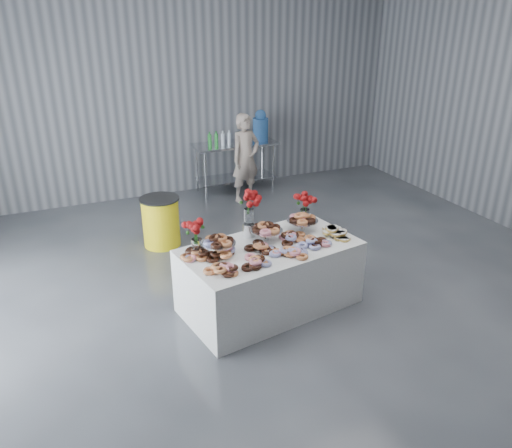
{
  "coord_description": "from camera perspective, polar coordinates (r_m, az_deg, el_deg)",
  "views": [
    {
      "loc": [
        -2.37,
        -4.05,
        3.12
      ],
      "look_at": [
        -0.33,
        0.62,
        0.9
      ],
      "focal_mm": 35.0,
      "sensor_mm": 36.0,
      "label": 1
    }
  ],
  "objects": [
    {
      "name": "trash_barrel",
      "position": [
        7.13,
        -10.81,
        0.27
      ],
      "size": [
        0.55,
        0.55,
        0.71
      ],
      "rotation": [
        0.0,
        0.0,
        -0.35
      ],
      "color": "yellow",
      "rests_on": "ground"
    },
    {
      "name": "room_walls",
      "position": [
        4.65,
        3.59,
        17.56
      ],
      "size": [
        8.04,
        9.04,
        4.02
      ],
      "color": "gray",
      "rests_on": "ground"
    },
    {
      "name": "prep_table",
      "position": [
        9.08,
        -2.41,
        7.52
      ],
      "size": [
        1.5,
        0.6,
        0.9
      ],
      "color": "silver",
      "rests_on": "ground"
    },
    {
      "name": "bouquet_right",
      "position": [
        5.88,
        5.65,
        2.75
      ],
      "size": [
        0.26,
        0.26,
        0.42
      ],
      "color": "white",
      "rests_on": "display_table"
    },
    {
      "name": "cake_stand_mid",
      "position": [
        5.46,
        1.2,
        -0.55
      ],
      "size": [
        0.36,
        0.36,
        0.17
      ],
      "color": "silver",
      "rests_on": "display_table"
    },
    {
      "name": "donut_mounds",
      "position": [
        5.33,
        1.87,
        -2.36
      ],
      "size": [
        1.91,
        1.09,
        0.09
      ],
      "primitive_type": null,
      "rotation": [
        0.0,
        0.0,
        0.17
      ],
      "color": "#C47848",
      "rests_on": "display_table"
    },
    {
      "name": "ground",
      "position": [
        5.63,
        5.75,
        -10.23
      ],
      "size": [
        9.0,
        9.0,
        0.0
      ],
      "primitive_type": "plane",
      "color": "#37393E",
      "rests_on": "ground"
    },
    {
      "name": "display_table",
      "position": [
        5.56,
        1.59,
        -6.05
      ],
      "size": [
        2.04,
        1.3,
        0.75
      ],
      "primitive_type": "cube",
      "rotation": [
        0.0,
        0.0,
        0.17
      ],
      "color": "white",
      "rests_on": "ground"
    },
    {
      "name": "danish_pile",
      "position": [
        5.68,
        8.76,
        -0.8
      ],
      "size": [
        0.48,
        0.48,
        0.11
      ],
      "primitive_type": null,
      "color": "white",
      "rests_on": "display_table"
    },
    {
      "name": "drink_bottles",
      "position": [
        8.78,
        -4.19,
        9.72
      ],
      "size": [
        0.54,
        0.08,
        0.27
      ],
      "primitive_type": null,
      "color": "#268C33",
      "rests_on": "prep_table"
    },
    {
      "name": "person",
      "position": [
        8.58,
        -1.19,
        7.53
      ],
      "size": [
        0.63,
        0.49,
        1.52
      ],
      "primitive_type": "imported",
      "rotation": [
        0.0,
        0.0,
        0.26
      ],
      "color": "#CC8C93",
      "rests_on": "ground"
    },
    {
      "name": "water_jug",
      "position": [
        9.14,
        0.51,
        11.07
      ],
      "size": [
        0.28,
        0.28,
        0.55
      ],
      "color": "#3A76C6",
      "rests_on": "prep_table"
    },
    {
      "name": "bouquet_center",
      "position": [
        5.48,
        -0.82,
        2.22
      ],
      "size": [
        0.26,
        0.26,
        0.57
      ],
      "color": "silver",
      "rests_on": "display_table"
    },
    {
      "name": "cake_stand_left",
      "position": [
        5.18,
        -4.31,
        -2.02
      ],
      "size": [
        0.36,
        0.36,
        0.17
      ],
      "color": "silver",
      "rests_on": "display_table"
    },
    {
      "name": "bouquet_left",
      "position": [
        5.12,
        -6.87,
        -0.55
      ],
      "size": [
        0.26,
        0.26,
        0.42
      ],
      "color": "white",
      "rests_on": "display_table"
    },
    {
      "name": "cake_stand_right",
      "position": [
        5.74,
        5.34,
        0.56
      ],
      "size": [
        0.36,
        0.36,
        0.17
      ],
      "color": "silver",
      "rests_on": "display_table"
    }
  ]
}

